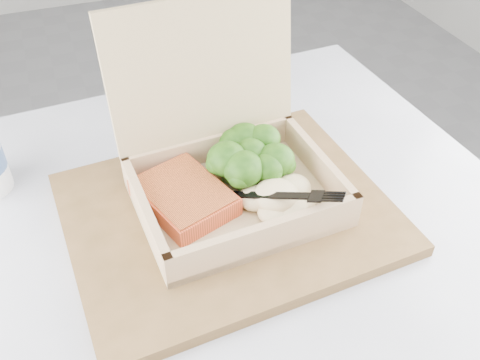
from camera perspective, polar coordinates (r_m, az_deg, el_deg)
name	(u,v)px	position (r m, az deg, el deg)	size (l,w,h in m)	color
floor	(60,306)	(1.55, -18.69, -12.60)	(4.00, 4.00, 0.00)	gray
cafe_table	(231,329)	(0.79, -0.92, -15.58)	(0.81, 0.81, 0.72)	black
serving_tray	(228,213)	(0.67, -1.32, -3.53)	(0.39, 0.31, 0.02)	brown
takeout_container	(225,154)	(0.65, -1.63, 2.82)	(0.25, 0.23, 0.22)	tan
salmon_fillet	(184,197)	(0.65, -5.99, -1.82)	(0.09, 0.12, 0.02)	#E4502C
broccoli_pile	(251,160)	(0.68, 1.14, 2.20)	(0.12, 0.12, 0.04)	#3C771A
mashed_potatoes	(276,196)	(0.64, 3.87, -1.68)	(0.09, 0.08, 0.03)	beige
plastic_fork	(255,191)	(0.63, 1.61, -1.23)	(0.11, 0.11, 0.03)	black
receipt	(193,118)	(0.84, -5.00, 6.61)	(0.08, 0.15, 0.00)	silver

